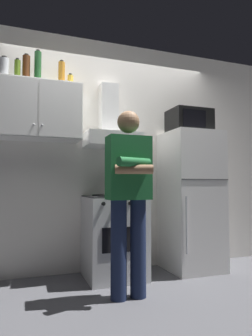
% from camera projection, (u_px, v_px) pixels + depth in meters
% --- Properties ---
extents(ground_plane, '(7.00, 7.00, 0.00)m').
position_uv_depth(ground_plane, '(126.00, 284.00, 2.95)').
color(ground_plane, '#4C4C51').
extents(back_wall_tiled, '(4.80, 0.10, 2.70)m').
position_uv_depth(back_wall_tiled, '(109.00, 154.00, 3.60)').
color(back_wall_tiled, silver).
rests_on(back_wall_tiled, ground_plane).
extents(upper_cabinet, '(0.90, 0.37, 0.60)m').
position_uv_depth(upper_cabinet, '(37.00, 111.00, 3.13)').
color(upper_cabinet, white).
extents(stove_oven, '(0.60, 0.62, 0.87)m').
position_uv_depth(stove_oven, '(114.00, 236.00, 3.20)').
color(stove_oven, silver).
rests_on(stove_oven, ground_plane).
extents(range_hood, '(0.60, 0.44, 0.75)m').
position_uv_depth(range_hood, '(111.00, 130.00, 3.38)').
color(range_hood, white).
extents(refrigerator, '(0.60, 0.62, 1.60)m').
position_uv_depth(refrigerator, '(191.00, 200.00, 3.53)').
color(refrigerator, white).
rests_on(refrigerator, ground_plane).
extents(microwave, '(0.48, 0.37, 0.28)m').
position_uv_depth(microwave, '(189.00, 122.00, 3.60)').
color(microwave, black).
rests_on(microwave, refrigerator).
extents(person_standing, '(0.38, 0.33, 1.64)m').
position_uv_depth(person_standing, '(129.00, 194.00, 2.64)').
color(person_standing, '#192342').
rests_on(person_standing, ground_plane).
extents(cooking_pot, '(0.29, 0.19, 0.11)m').
position_uv_depth(cooking_pot, '(129.00, 190.00, 3.16)').
color(cooking_pot, '#B7BABF').
rests_on(cooking_pot, stove_oven).
extents(bottle_rum_dark, '(0.08, 0.08, 0.29)m').
position_uv_depth(bottle_rum_dark, '(26.00, 69.00, 3.12)').
color(bottle_rum_dark, '#47230F').
rests_on(bottle_rum_dark, upper_cabinet).
extents(bottle_olive_oil, '(0.06, 0.06, 0.23)m').
position_uv_depth(bottle_olive_oil, '(17.00, 70.00, 3.07)').
color(bottle_olive_oil, '#4C6B19').
rests_on(bottle_olive_oil, upper_cabinet).
extents(bottle_liquor_amber, '(0.07, 0.07, 0.28)m').
position_uv_depth(bottle_liquor_amber, '(62.00, 74.00, 3.26)').
color(bottle_liquor_amber, '#B7721E').
rests_on(bottle_liquor_amber, upper_cabinet).
extents(bottle_spice_jar, '(0.06, 0.06, 0.14)m').
position_uv_depth(bottle_spice_jar, '(70.00, 81.00, 3.26)').
color(bottle_spice_jar, gold).
rests_on(bottle_spice_jar, upper_cabinet).
extents(bottle_wine_green, '(0.07, 0.07, 0.35)m').
position_uv_depth(bottle_wine_green, '(38.00, 67.00, 3.15)').
color(bottle_wine_green, '#19471E').
rests_on(bottle_wine_green, upper_cabinet).
extents(bottle_canister_steel, '(0.09, 0.09, 0.23)m').
position_uv_depth(bottle_canister_steel, '(4.00, 68.00, 3.04)').
color(bottle_canister_steel, '#B2B5BA').
rests_on(bottle_canister_steel, upper_cabinet).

